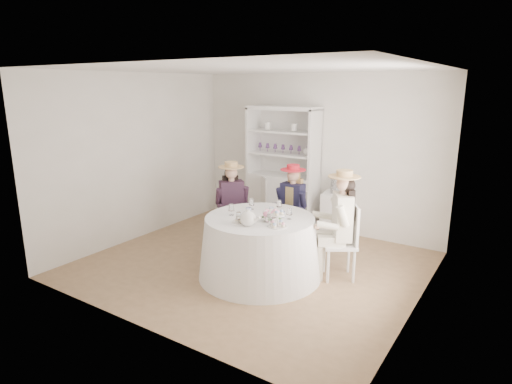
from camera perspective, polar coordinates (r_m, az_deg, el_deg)
The scene contains 23 objects.
ground at distance 6.21m, azimuth -0.51°, elevation -9.63°, with size 4.50×4.50×0.00m, color olive.
ceiling at distance 5.69m, azimuth -0.57°, elevation 16.12°, with size 4.50×4.50×0.00m, color white.
wall_back at distance 7.52m, azimuth 7.99°, elevation 5.15°, with size 4.50×4.50×0.00m, color silver.
wall_front at distance 4.33m, azimuth -15.42°, elevation -1.76°, with size 4.50×4.50×0.00m, color silver.
wall_left at distance 7.28m, azimuth -15.48°, elevation 4.48°, with size 4.50×4.50×0.00m, color silver.
wall_right at distance 4.95m, azimuth 21.66°, elevation -0.31°, with size 4.50×4.50×0.00m, color silver.
tea_table at distance 5.72m, azimuth 0.51°, elevation -7.33°, with size 1.63×1.63×0.82m.
hutch at distance 7.66m, azimuth 3.62°, elevation 0.95°, with size 1.38×0.75×2.15m.
side_table at distance 7.30m, azimuth 10.84°, elevation -3.05°, with size 0.49×0.49×0.76m, color silver.
hatbox at distance 7.16m, azimuth 11.02°, elevation 0.91°, with size 0.27×0.27×0.27m, color black.
guest_left at distance 6.52m, azimuth -3.22°, elevation -1.22°, with size 0.59×0.58×1.38m.
guest_mid at distance 6.50m, azimuth 4.79°, elevation -1.45°, with size 0.49×0.51×1.35m.
guest_right at distance 5.64m, azimuth 11.18°, elevation -3.48°, with size 0.63×0.58×1.46m.
spare_chair at distance 7.55m, azimuth 1.83°, elevation -1.22°, with size 0.55×0.55×0.95m.
teacup_a at distance 5.77m, azimuth -0.99°, elevation -2.45°, with size 0.08×0.08×0.06m, color white.
teacup_b at distance 5.78m, azimuth 2.08°, elevation -2.43°, with size 0.07×0.07×0.06m, color white.
teacup_c at distance 5.60m, azimuth 3.50°, elevation -3.00°, with size 0.08×0.08×0.06m, color white.
flower_bowl at distance 5.41m, azimuth 1.84°, elevation -3.65°, with size 0.21×0.21×0.05m, color white.
flower_arrangement at distance 5.40m, azimuth 2.05°, elevation -2.91°, with size 0.20×0.20×0.07m.
table_teapot at distance 5.23m, azimuth -1.04°, elevation -3.55°, with size 0.28×0.20×0.21m.
sandwich_plate at distance 5.38m, azimuth -1.97°, elevation -3.91°, with size 0.23×0.23×0.05m.
cupcake_stand at distance 5.18m, azimuth 2.91°, elevation -3.85°, with size 0.23×0.23×0.21m.
stemware_set at distance 5.56m, azimuth 0.52°, elevation -2.63°, with size 0.80×0.84×0.15m.
Camera 1 is at (3.16, -4.73, 2.49)m, focal length 30.00 mm.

